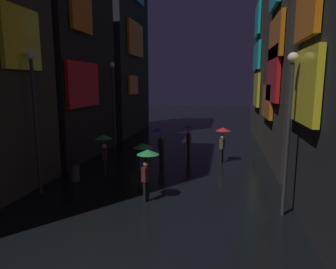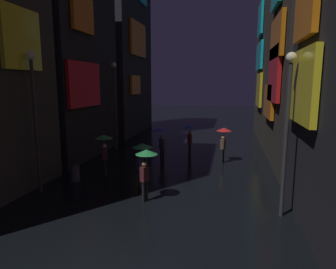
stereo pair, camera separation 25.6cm
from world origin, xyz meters
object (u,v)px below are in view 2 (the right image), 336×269
streetlamp_right_near (287,118)px  pedestrian_far_right_blue (160,135)px  pedestrian_midstreet_left_blue (190,132)px  trash_bin (75,172)px  streetlamp_left_far (115,97)px  pedestrian_midstreet_centre_red (224,135)px  pedestrian_near_crossing_green (104,143)px  streetlamp_left_near (34,107)px  pedestrian_foreground_left_green (141,153)px  pedestrian_foreground_right_green (146,161)px

streetlamp_right_near → pedestrian_far_right_blue: bearing=133.2°
pedestrian_midstreet_left_blue → trash_bin: 7.82m
pedestrian_far_right_blue → streetlamp_left_far: 5.41m
pedestrian_far_right_blue → streetlamp_right_near: (5.99, -6.39, 1.92)m
pedestrian_midstreet_centre_red → streetlamp_left_far: bearing=164.4°
trash_bin → streetlamp_left_far: bearing=95.6°
pedestrian_far_right_blue → pedestrian_midstreet_left_blue: size_ratio=1.00×
pedestrian_near_crossing_green → streetlamp_left_near: streetlamp_left_near is taller
pedestrian_foreground_left_green → pedestrian_midstreet_centre_red: size_ratio=1.00×
pedestrian_far_right_blue → trash_bin: pedestrian_far_right_blue is taller
pedestrian_foreground_right_green → streetlamp_left_near: streetlamp_left_near is taller
streetlamp_left_far → pedestrian_midstreet_left_blue: bearing=-12.2°
pedestrian_foreground_left_green → streetlamp_right_near: (5.76, -1.73, 1.92)m
streetlamp_left_near → trash_bin: bearing=68.4°
pedestrian_midstreet_left_blue → streetlamp_left_far: (-5.56, 1.20, 2.15)m
pedestrian_foreground_right_green → pedestrian_near_crossing_green: same height
pedestrian_midstreet_centre_red → pedestrian_midstreet_left_blue: (-2.17, 0.96, 0.00)m
pedestrian_midstreet_left_blue → streetlamp_right_near: (4.44, -8.13, 1.92)m
pedestrian_near_crossing_green → streetlamp_right_near: (8.28, -3.40, 1.92)m
pedestrian_midstreet_centre_red → streetlamp_left_near: streetlamp_left_near is taller
pedestrian_near_crossing_green → streetlamp_left_far: bearing=106.2°
pedestrian_foreground_left_green → pedestrian_midstreet_left_blue: 6.53m
pedestrian_midstreet_centre_red → pedestrian_midstreet_left_blue: size_ratio=1.00×
pedestrian_near_crossing_green → pedestrian_far_right_blue: (2.29, 2.99, 0.00)m
pedestrian_midstreet_centre_red → trash_bin: size_ratio=2.28×
pedestrian_near_crossing_green → trash_bin: 2.03m
pedestrian_far_right_blue → streetlamp_left_far: bearing=143.8°
pedestrian_foreground_left_green → pedestrian_midstreet_left_blue: size_ratio=1.00×
pedestrian_foreground_right_green → pedestrian_far_right_blue: same height
pedestrian_near_crossing_green → pedestrian_midstreet_centre_red: size_ratio=1.00×
streetlamp_left_far → pedestrian_foreground_right_green: bearing=-61.6°
pedestrian_midstreet_left_blue → trash_bin: pedestrian_midstreet_left_blue is taller
pedestrian_far_right_blue → pedestrian_foreground_left_green: bearing=-87.2°
pedestrian_midstreet_centre_red → streetlamp_right_near: streetlamp_right_near is taller
pedestrian_near_crossing_green → pedestrian_midstreet_left_blue: bearing=50.9°
pedestrian_foreground_left_green → streetlamp_left_near: 4.91m
pedestrian_far_right_blue → pedestrian_foreground_left_green: 4.66m
pedestrian_foreground_right_green → trash_bin: pedestrian_foreground_right_green is taller
pedestrian_midstreet_centre_red → streetlamp_left_far: streetlamp_left_far is taller
pedestrian_far_right_blue → pedestrian_midstreet_left_blue: same height
pedestrian_foreground_left_green → pedestrian_midstreet_centre_red: same height
pedestrian_midstreet_centre_red → streetlamp_left_near: (-7.74, -6.82, 2.07)m
pedestrian_far_right_blue → pedestrian_midstreet_left_blue: (1.56, 1.74, 0.00)m
pedestrian_midstreet_centre_red → pedestrian_midstreet_left_blue: same height
streetlamp_left_near → streetlamp_right_near: size_ratio=1.05×
pedestrian_midstreet_centre_red → trash_bin: bearing=-144.3°
pedestrian_near_crossing_green → trash_bin: bearing=-128.7°
pedestrian_midstreet_left_blue → trash_bin: size_ratio=2.28×
pedestrian_foreground_right_green → streetlamp_right_near: 5.55m
pedestrian_foreground_left_green → pedestrian_midstreet_left_blue: bearing=78.3°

